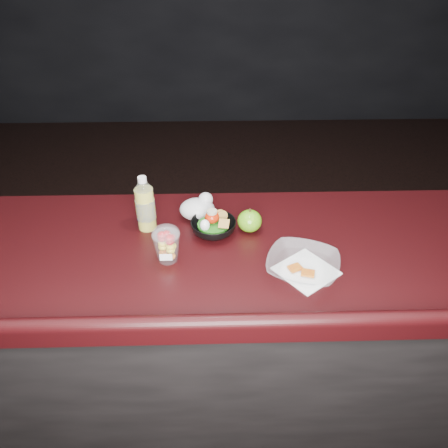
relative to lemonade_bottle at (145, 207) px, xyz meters
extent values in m
cube|color=black|center=(0.21, -0.12, -0.61)|extent=(4.00, 0.65, 0.98)
cube|color=black|center=(0.21, -0.12, -0.10)|extent=(4.06, 0.71, 0.04)
cylinder|color=gold|center=(0.00, 0.00, -0.01)|extent=(0.06, 0.06, 0.16)
cylinder|color=white|center=(0.00, 0.00, -0.01)|extent=(0.07, 0.07, 0.16)
cone|color=white|center=(0.00, 0.00, 0.09)|extent=(0.06, 0.06, 0.03)
cylinder|color=white|center=(0.00, 0.00, 0.11)|extent=(0.03, 0.03, 0.02)
cylinder|color=#072D99|center=(0.00, 0.00, -0.01)|extent=(0.07, 0.07, 0.07)
ellipsoid|color=white|center=(0.09, -0.18, 0.02)|extent=(0.09, 0.09, 0.05)
ellipsoid|color=#33840F|center=(0.36, -0.03, -0.05)|extent=(0.09, 0.09, 0.08)
cylinder|color=black|center=(0.36, -0.03, 0.00)|extent=(0.01, 0.01, 0.01)
ellipsoid|color=silver|center=(0.18, 0.06, -0.05)|extent=(0.13, 0.11, 0.08)
sphere|color=silver|center=(0.21, 0.07, -0.02)|extent=(0.05, 0.05, 0.05)
imported|color=black|center=(0.24, -0.04, -0.06)|extent=(0.20, 0.20, 0.05)
cylinder|color=#0F470C|center=(0.24, -0.04, -0.05)|extent=(0.11, 0.11, 0.01)
ellipsoid|color=#A81E07|center=(0.23, -0.03, -0.03)|extent=(0.05, 0.05, 0.04)
cylinder|color=beige|center=(0.23, -0.03, 0.00)|extent=(0.04, 0.04, 0.01)
ellipsoid|color=white|center=(0.21, -0.07, -0.03)|extent=(0.03, 0.03, 0.04)
imported|color=silver|center=(0.51, -0.26, -0.06)|extent=(0.29, 0.29, 0.05)
cube|color=#990F0C|center=(0.49, -0.25, -0.07)|extent=(0.05, 0.05, 0.01)
cube|color=#990F0C|center=(0.53, -0.28, -0.07)|extent=(0.05, 0.04, 0.01)
cube|color=white|center=(0.53, -0.25, -0.08)|extent=(0.22, 0.22, 0.00)
camera|label=1|loc=(0.24, -1.29, 0.82)|focal=35.00mm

